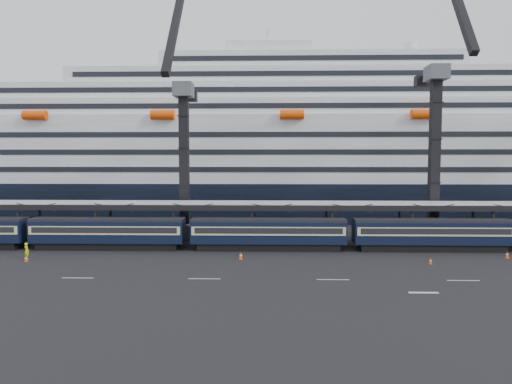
# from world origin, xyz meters

# --- Properties ---
(ground) EXTENTS (260.00, 260.00, 0.00)m
(ground) POSITION_xyz_m (0.00, 0.00, 0.00)
(ground) COLOR black
(ground) RESTS_ON ground
(lane_markings) EXTENTS (111.00, 4.27, 0.02)m
(lane_markings) POSITION_xyz_m (8.15, -5.23, 0.01)
(lane_markings) COLOR beige
(lane_markings) RESTS_ON ground
(train) EXTENTS (133.05, 3.00, 4.05)m
(train) POSITION_xyz_m (-4.65, 10.00, 2.20)
(train) COLOR black
(train) RESTS_ON ground
(canopy) EXTENTS (130.00, 6.25, 5.53)m
(canopy) POSITION_xyz_m (0.00, 14.00, 5.25)
(canopy) COLOR #919398
(canopy) RESTS_ON ground
(cruise_ship) EXTENTS (214.09, 28.84, 34.00)m
(cruise_ship) POSITION_xyz_m (-1.08, 45.99, 12.34)
(cruise_ship) COLOR black
(cruise_ship) RESTS_ON ground
(crane_dark_near) EXTENTS (4.50, 17.75, 35.08)m
(crane_dark_near) POSITION_xyz_m (-20.00, 18.59, 11.93)
(crane_dark_near) COLOR #4D5055
(crane_dark_near) RESTS_ON ground
(crane_dark_mid) EXTENTS (4.50, 18.24, 39.64)m
(crane_dark_mid) POSITION_xyz_m (15.00, 17.59, 13.36)
(crane_dark_mid) COLOR #4D5055
(crane_dark_mid) RESTS_ON ground
(worker) EXTENTS (0.82, 0.76, 1.89)m
(worker) POSITION_xyz_m (-35.05, 3.85, 0.94)
(worker) COLOR #DAFF0D
(worker) RESTS_ON ground
(traffic_cone_b) EXTENTS (0.36, 0.36, 0.71)m
(traffic_cone_b) POSITION_xyz_m (-34.57, 2.77, 0.35)
(traffic_cone_b) COLOR #FF4B08
(traffic_cone_b) RESTS_ON ground
(traffic_cone_c) EXTENTS (0.43, 0.43, 0.86)m
(traffic_cone_c) POSITION_xyz_m (-11.09, 4.51, 0.42)
(traffic_cone_c) COLOR #FF4B08
(traffic_cone_c) RESTS_ON ground
(traffic_cone_d) EXTENTS (0.35, 0.35, 0.71)m
(traffic_cone_d) POSITION_xyz_m (9.35, 2.69, 0.35)
(traffic_cone_d) COLOR #FF4B08
(traffic_cone_d) RESTS_ON ground
(traffic_cone_e) EXTENTS (0.40, 0.40, 0.81)m
(traffic_cone_e) POSITION_xyz_m (19.10, 5.89, 0.40)
(traffic_cone_e) COLOR #FF4B08
(traffic_cone_e) RESTS_ON ground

